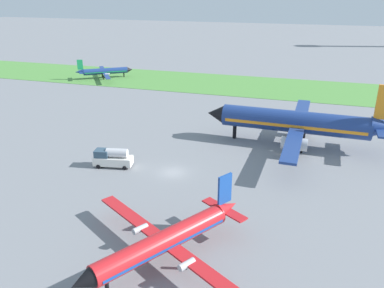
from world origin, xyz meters
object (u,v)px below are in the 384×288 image
object	(u,v)px
airplane_foreground_turboprop	(166,240)
airplane_midfield_jet	(298,122)
airplane_taxiing_turboprop	(104,71)
fuel_truck_near_gate	(112,158)

from	to	relation	value
airplane_foreground_turboprop	airplane_midfield_jet	xyz separation A→B (m)	(11.60, 39.55, 1.82)
airplane_foreground_turboprop	airplane_midfield_jet	size ratio (longest dim) A/B	0.63
airplane_taxiing_turboprop	airplane_midfield_jet	world-z (taller)	airplane_midfield_jet
airplane_taxiing_turboprop	airplane_midfield_jet	distance (m)	77.79
airplane_foreground_turboprop	airplane_taxiing_turboprop	world-z (taller)	airplane_foreground_turboprop
airplane_midfield_jet	fuel_truck_near_gate	bearing A→B (deg)	34.71
airplane_foreground_turboprop	fuel_truck_near_gate	size ratio (longest dim) A/B	3.34
airplane_midfield_jet	fuel_truck_near_gate	xyz separation A→B (m)	(-29.20, -19.08, -3.07)
airplane_midfield_jet	fuel_truck_near_gate	distance (m)	35.02
airplane_taxiing_turboprop	fuel_truck_near_gate	xyz separation A→B (m)	(35.84, -61.68, -0.85)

